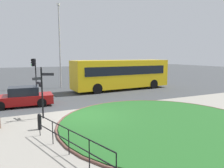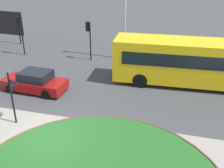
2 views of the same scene
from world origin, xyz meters
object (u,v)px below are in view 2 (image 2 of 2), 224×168
(car_far_lane, at_px, (35,82))
(traffic_light_far, at_px, (89,32))
(billboard_left, at_px, (4,23))
(lamppost_tall, at_px, (125,2))
(bus_yellow, at_px, (193,62))
(signpost_directional, at_px, (11,94))
(traffic_light_near, at_px, (19,27))

(car_far_lane, xyz_separation_m, traffic_light_far, (1.54, 6.64, 1.79))
(traffic_light_far, xyz_separation_m, billboard_left, (-10.11, 2.77, -0.38))
(traffic_light_far, bearing_deg, lamppost_tall, -145.71)
(bus_yellow, relative_size, car_far_lane, 2.49)
(bus_yellow, distance_m, car_far_lane, 10.75)
(signpost_directional, distance_m, billboard_left, 16.22)
(traffic_light_far, height_order, billboard_left, traffic_light_far)
(traffic_light_near, distance_m, lamppost_tall, 9.62)
(signpost_directional, distance_m, traffic_light_far, 10.41)
(car_far_lane, distance_m, traffic_light_near, 8.22)
(lamppost_tall, distance_m, billboard_left, 13.42)
(signpost_directional, relative_size, traffic_light_near, 0.85)
(car_far_lane, bearing_deg, billboard_left, -44.68)
(signpost_directional, distance_m, bus_yellow, 11.75)
(traffic_light_near, bearing_deg, signpost_directional, 116.35)
(lamppost_tall, bearing_deg, billboard_left, 172.24)
(lamppost_tall, relative_size, billboard_left, 2.03)
(billboard_left, bearing_deg, traffic_light_near, -34.63)
(billboard_left, bearing_deg, car_far_lane, -43.13)
(traffic_light_far, bearing_deg, traffic_light_near, 17.58)
(signpost_directional, bearing_deg, billboard_left, 125.83)
(traffic_light_far, relative_size, lamppost_tall, 0.36)
(car_far_lane, relative_size, traffic_light_far, 1.31)
(traffic_light_near, xyz_separation_m, traffic_light_far, (6.37, 0.28, -0.13))
(bus_yellow, relative_size, traffic_light_far, 3.26)
(traffic_light_far, bearing_deg, signpost_directional, 101.68)
(signpost_directional, bearing_deg, car_far_lane, 103.82)
(signpost_directional, xyz_separation_m, car_far_lane, (-0.92, 3.73, -1.10))
(billboard_left, bearing_deg, bus_yellow, -12.58)
(traffic_light_near, bearing_deg, car_far_lane, 123.88)
(signpost_directional, bearing_deg, traffic_light_far, 86.58)
(lamppost_tall, bearing_deg, car_far_lane, -120.03)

